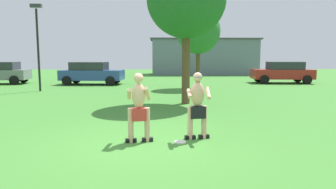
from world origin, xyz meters
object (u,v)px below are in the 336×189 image
player_with_cap (197,103)px  car_red_near_post (283,72)px  player_in_red (139,107)px  car_blue_far_end (91,73)px  frisbee (180,142)px  tree_behind_players (198,31)px  lamp_post (38,37)px

player_with_cap → car_red_near_post: player_with_cap is taller
player_in_red → car_blue_far_end: (-4.26, 14.93, -0.01)m
player_in_red → frisbee: size_ratio=5.68×
tree_behind_players → player_in_red: bearing=-103.6°
frisbee → tree_behind_players: 12.81m
frisbee → car_red_near_post: (8.72, 15.65, 0.81)m
player_with_cap → car_blue_far_end: 15.75m
frisbee → lamp_post: size_ratio=0.06×
tree_behind_players → frisbee: bearing=-99.1°
tree_behind_players → player_with_cap: bearing=-97.3°
lamp_post → tree_behind_players: tree_behind_players is taller
player_in_red → car_blue_far_end: 15.53m
car_red_near_post → tree_behind_players: tree_behind_players is taller
lamp_post → tree_behind_players: (9.22, 1.34, 0.46)m
car_red_near_post → tree_behind_players: (-6.76, -3.49, 2.68)m
car_red_near_post → tree_behind_players: size_ratio=0.90×
player_with_cap → car_blue_far_end: size_ratio=0.36×
player_with_cap → car_red_near_post: (8.29, 15.34, -0.06)m
player_in_red → car_red_near_post: player_in_red is taller
tree_behind_players → car_red_near_post: bearing=27.3°
car_red_near_post → lamp_post: bearing=-163.2°
player_in_red → car_blue_far_end: size_ratio=0.36×
player_with_cap → tree_behind_players: size_ratio=0.33×
player_with_cap → frisbee: bearing=-144.0°
car_red_near_post → player_in_red: bearing=-121.9°
car_red_near_post → car_blue_far_end: bearing=-177.4°
car_blue_far_end → tree_behind_players: bearing=-21.7°
player_with_cap → player_in_red: player_with_cap is taller
frisbee → tree_behind_players: bearing=80.9°
player_with_cap → car_red_near_post: 17.43m
car_red_near_post → car_blue_far_end: size_ratio=0.99×
player_in_red → car_red_near_post: bearing=58.1°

